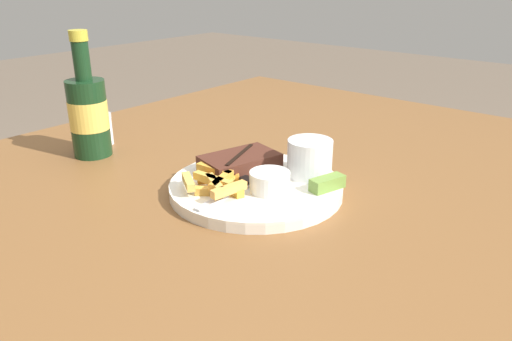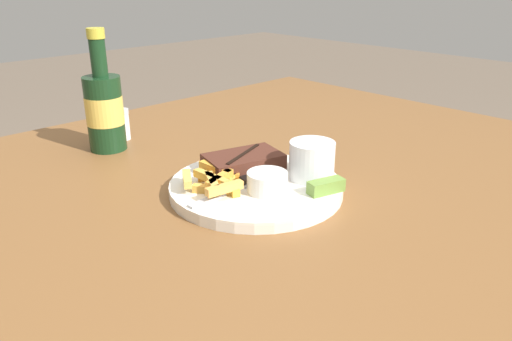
{
  "view_description": "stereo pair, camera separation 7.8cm",
  "coord_description": "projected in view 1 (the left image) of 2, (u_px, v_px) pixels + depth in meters",
  "views": [
    {
      "loc": [
        -0.56,
        -0.47,
        1.07
      ],
      "look_at": [
        0.0,
        0.0,
        0.78
      ],
      "focal_mm": 35.0,
      "sensor_mm": 36.0,
      "label": 1
    },
    {
      "loc": [
        -0.51,
        -0.52,
        1.07
      ],
      "look_at": [
        0.0,
        0.0,
        0.78
      ],
      "focal_mm": 35.0,
      "sensor_mm": 36.0,
      "label": 2
    }
  ],
  "objects": [
    {
      "name": "pickle_spear",
      "position": [
        327.0,
        183.0,
        0.76
      ],
      "size": [
        0.06,
        0.04,
        0.02
      ],
      "color": "olive",
      "rests_on": "dinner_plate"
    },
    {
      "name": "salt_shaker",
      "position": [
        105.0,
        129.0,
        1.01
      ],
      "size": [
        0.03,
        0.03,
        0.07
      ],
      "color": "white",
      "rests_on": "dining_table"
    },
    {
      "name": "knife_utensil",
      "position": [
        238.0,
        177.0,
        0.81
      ],
      "size": [
        0.04,
        0.17,
        0.01
      ],
      "rotation": [
        0.0,
        0.0,
        1.45
      ],
      "color": "#B7B7BC",
      "rests_on": "dinner_plate"
    },
    {
      "name": "fork_utensil",
      "position": [
        226.0,
        196.0,
        0.74
      ],
      "size": [
        0.13,
        0.02,
        0.0
      ],
      "rotation": [
        0.0,
        0.0,
        6.32
      ],
      "color": "#B7B7BC",
      "rests_on": "dinner_plate"
    },
    {
      "name": "fries_pile",
      "position": [
        218.0,
        182.0,
        0.76
      ],
      "size": [
        0.11,
        0.12,
        0.02
      ],
      "color": "gold",
      "rests_on": "dinner_plate"
    },
    {
      "name": "steak_portion",
      "position": [
        240.0,
        162.0,
        0.84
      ],
      "size": [
        0.14,
        0.11,
        0.03
      ],
      "color": "#472319",
      "rests_on": "dinner_plate"
    },
    {
      "name": "dining_table",
      "position": [
        256.0,
        230.0,
        0.83
      ],
      "size": [
        1.43,
        1.16,
        0.74
      ],
      "color": "brown",
      "rests_on": "ground_plane"
    },
    {
      "name": "dinner_plate",
      "position": [
        256.0,
        187.0,
        0.8
      ],
      "size": [
        0.28,
        0.28,
        0.02
      ],
      "color": "silver",
      "rests_on": "dining_table"
    },
    {
      "name": "coleslaw_cup",
      "position": [
        310.0,
        156.0,
        0.81
      ],
      "size": [
        0.07,
        0.07,
        0.06
      ],
      "color": "white",
      "rests_on": "dinner_plate"
    },
    {
      "name": "beer_bottle",
      "position": [
        88.0,
        113.0,
        0.93
      ],
      "size": [
        0.07,
        0.07,
        0.23
      ],
      "color": "#143319",
      "rests_on": "dining_table"
    },
    {
      "name": "dipping_sauce_cup",
      "position": [
        270.0,
        181.0,
        0.76
      ],
      "size": [
        0.06,
        0.06,
        0.03
      ],
      "color": "silver",
      "rests_on": "dinner_plate"
    }
  ]
}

